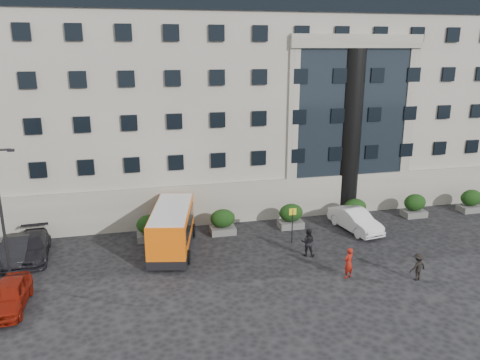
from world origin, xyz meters
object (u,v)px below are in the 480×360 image
at_px(parked_car_c, 32,247).
at_px(hedge_a, 150,228).
at_px(minibus, 172,227).
at_px(hedge_e, 415,205).
at_px(parked_car_a, 9,296).
at_px(hedge_d, 355,210).
at_px(hedge_c, 291,216).
at_px(parked_car_b, 17,250).
at_px(hedge_b, 223,222).
at_px(bus_stop_sign, 292,220).
at_px(pedestrian_c, 418,267).
at_px(hedge_f, 471,201).
at_px(white_taxi, 355,220).
at_px(street_lamp, 2,213).
at_px(pedestrian_b, 308,242).
at_px(pedestrian_a, 349,263).

bearing_deg(parked_car_c, hedge_a, 4.46).
bearing_deg(minibus, hedge_e, 17.78).
bearing_deg(parked_car_a, hedge_a, 45.62).
height_order(hedge_d, parked_car_c, hedge_d).
xyz_separation_m(hedge_c, parked_car_b, (-18.74, -1.37, -0.19)).
height_order(hedge_b, minibus, minibus).
xyz_separation_m(hedge_c, bus_stop_sign, (-0.90, -2.80, 0.80)).
height_order(bus_stop_sign, minibus, minibus).
height_order(bus_stop_sign, parked_car_a, bus_stop_sign).
relative_size(hedge_b, bus_stop_sign, 0.73).
distance_m(parked_car_b, pedestrian_c, 24.53).
xyz_separation_m(hedge_b, hedge_d, (10.40, 0.00, 0.00)).
height_order(hedge_e, minibus, minibus).
xyz_separation_m(bus_stop_sign, minibus, (-8.10, 0.86, -0.13)).
bearing_deg(parked_car_a, hedge_f, 13.44).
height_order(hedge_c, bus_stop_sign, bus_stop_sign).
bearing_deg(bus_stop_sign, hedge_a, 163.58).
height_order(hedge_c, parked_car_a, hedge_c).
distance_m(hedge_e, hedge_f, 5.20).
bearing_deg(parked_car_a, parked_car_c, 90.97).
distance_m(hedge_e, bus_stop_sign, 11.67).
distance_m(hedge_d, white_taxi, 1.80).
bearing_deg(street_lamp, hedge_d, 11.53).
xyz_separation_m(hedge_e, pedestrian_b, (-10.99, -4.96, 0.00)).
height_order(street_lamp, parked_car_a, street_lamp).
relative_size(hedge_d, pedestrian_c, 1.11).
distance_m(hedge_d, hedge_e, 5.20).
bearing_deg(hedge_f, street_lamp, -171.95).
height_order(hedge_f, pedestrian_c, hedge_f).
height_order(street_lamp, bus_stop_sign, street_lamp).
distance_m(street_lamp, pedestrian_a, 19.57).
distance_m(hedge_b, pedestrian_c, 13.52).
relative_size(hedge_d, minibus, 0.25).
bearing_deg(pedestrian_b, hedge_a, -3.15).
bearing_deg(street_lamp, pedestrian_b, -0.51).
relative_size(minibus, parked_car_b, 1.62).
bearing_deg(white_taxi, hedge_f, -1.82).
height_order(hedge_f, parked_car_a, hedge_f).
relative_size(hedge_c, parked_car_c, 0.36).
xyz_separation_m(minibus, parked_car_c, (-8.90, 0.81, -0.86)).
relative_size(street_lamp, pedestrian_c, 4.85).
relative_size(hedge_f, pedestrian_a, 0.98).
bearing_deg(street_lamp, parked_car_a, -80.44).
height_order(hedge_d, bus_stop_sign, bus_stop_sign).
bearing_deg(bus_stop_sign, hedge_d, 24.66).
relative_size(hedge_e, pedestrian_a, 0.98).
bearing_deg(street_lamp, white_taxi, 7.96).
xyz_separation_m(white_taxi, pedestrian_a, (-3.83, -6.74, 0.14)).
relative_size(street_lamp, parked_car_c, 1.58).
distance_m(hedge_b, hedge_d, 10.40).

